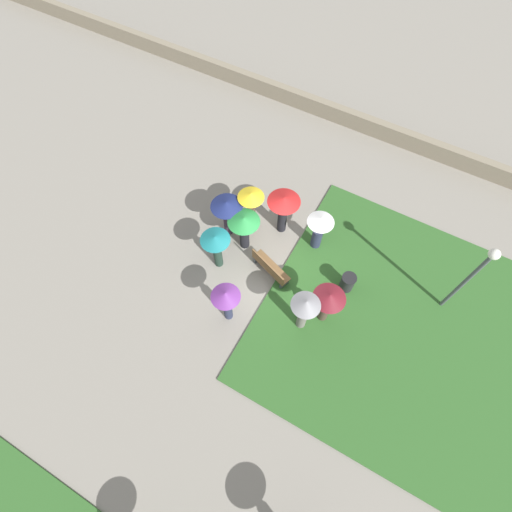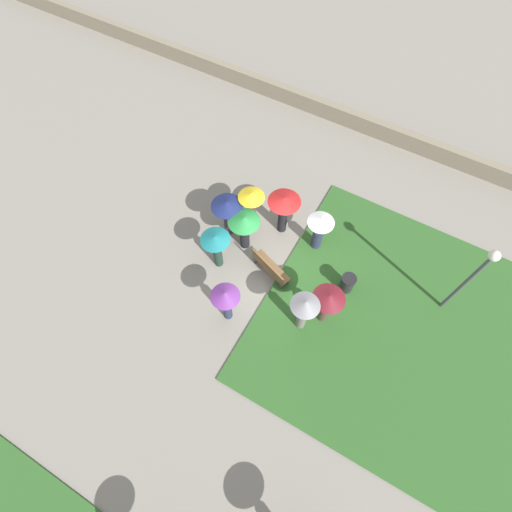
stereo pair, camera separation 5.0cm
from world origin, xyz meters
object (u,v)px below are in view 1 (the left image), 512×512
Objects in this scene: crowd_person_teal at (216,245)px; park_bench at (270,268)px; lamp_post at (474,273)px; crowd_person_maroon at (328,301)px; trash_bin at (347,283)px; crowd_person_navy at (227,210)px; crowd_person_white at (319,228)px; crowd_person_red at (283,206)px; crowd_person_yellow at (251,204)px; crowd_person_green at (244,226)px; crowd_person_grey at (305,309)px; crowd_person_purple at (226,299)px.

park_bench is at bearing 99.77° from crowd_person_teal.
lamp_post is 2.03× the size of crowd_person_maroon.
crowd_person_navy is (4.80, -0.06, 0.92)m from trash_bin.
crowd_person_red is at bearing -93.21° from crowd_person_white.
crowd_person_yellow is 1.07× the size of crowd_person_green.
crowd_person_grey is (0.52, 0.60, 0.09)m from crowd_person_maroon.
park_bench is 0.89× the size of crowd_person_teal.
trash_bin is 0.45× the size of crowd_person_navy.
crowd_person_yellow is at bearing 2.12° from lamp_post.
crowd_person_grey is at bearing 14.57° from crowd_person_white.
crowd_person_white is 4.19m from crowd_person_purple.
trash_bin is at bearing -133.32° from crowd_person_yellow.
crowd_person_yellow is (7.33, 0.27, -1.15)m from lamp_post.
crowd_person_white is (-2.54, -0.33, -0.13)m from crowd_person_yellow.
crowd_person_teal is 1.05× the size of crowd_person_green.
crowd_person_red is at bearing -55.30° from park_bench.
lamp_post is at bearing -60.33° from crowd_person_grey.
crowd_person_green is 0.95× the size of crowd_person_maroon.
crowd_person_white is at bearing -0.70° from lamp_post.
trash_bin is 0.43× the size of crowd_person_yellow.
crowd_person_yellow is 1.04× the size of crowd_person_navy.
crowd_person_maroon is at bearing -110.31° from crowd_person_red.
crowd_person_teal is at bearing 173.29° from crowd_person_red.
crowd_person_yellow is (-0.18, -2.07, -0.03)m from crowd_person_teal.
crowd_person_navy is at bearing -90.94° from crowd_person_green.
crowd_person_purple is (-1.35, 1.55, 0.08)m from crowd_person_teal.
crowd_person_maroon is 2.83m from crowd_person_white.
crowd_person_maroon reaches higher than crowd_person_white.
lamp_post reaches higher than crowd_person_grey.
crowd_person_red is at bearing -0.14° from crowd_person_navy.
crowd_person_grey reaches higher than crowd_person_teal.
crowd_person_white is at bearing 134.33° from crowd_person_green.
crowd_person_yellow is 1.17m from crowd_person_red.
crowd_person_red reaches higher than crowd_person_green.
crowd_person_green is at bearing 2.69° from trash_bin.
park_bench is 0.90× the size of crowd_person_navy.
trash_bin is 0.46× the size of crowd_person_white.
crowd_person_teal is 0.97× the size of crowd_person_purple.
crowd_person_red reaches higher than trash_bin.
park_bench is 0.86× the size of crowd_person_purple.
crowd_person_purple is (1.37, 3.95, 0.24)m from crowd_person_white.
lamp_post is 2.07× the size of crowd_person_navy.
trash_bin is 0.44× the size of crowd_person_teal.
crowd_person_maroon is (-2.32, 0.57, 0.88)m from park_bench.
crowd_person_navy is (4.01, -2.04, -0.10)m from crowd_person_grey.
trash_bin is at bearing 100.70° from crowd_person_teal.
crowd_person_grey is (0.79, 1.98, 1.02)m from trash_bin.
crowd_person_yellow is 1.02× the size of crowd_person_maroon.
trash_bin is 0.41× the size of crowd_person_grey.
crowd_person_purple reaches higher than crowd_person_yellow.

